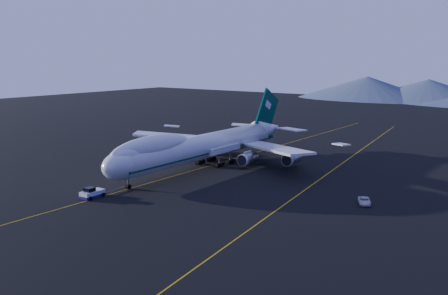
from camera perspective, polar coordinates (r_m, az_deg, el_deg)
The scene contains 6 objects.
ground at distance 131.46m, azimuth -2.45°, elevation -2.32°, with size 500.00×500.00×0.00m, color black.
taxiway_line_main at distance 131.46m, azimuth -2.45°, elevation -2.32°, with size 0.25×220.00×0.01m, color #C39C0B.
taxiway_line_side at distance 124.52m, azimuth 11.38°, elevation -3.23°, with size 0.25×200.00×0.01m, color #C39C0B.
boeing_747 at distance 130.33m, azimuth -2.46°, elevation 0.18°, with size 59.62×72.43×19.37m.
pushback_tug at distance 107.43m, azimuth -14.80°, elevation -5.17°, with size 3.12×5.26×2.25m.
service_van at distance 103.13m, azimuth 15.75°, elevation -5.89°, with size 2.23×4.83×1.34m, color silver.
Camera 1 is at (79.74, -100.45, 28.86)m, focal length 40.00 mm.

